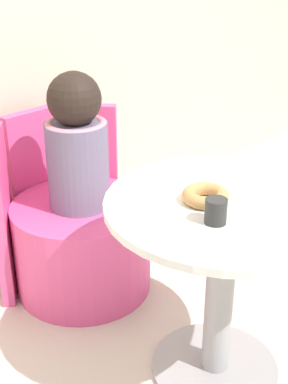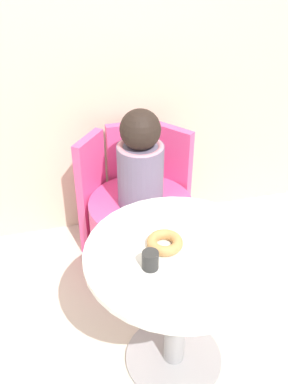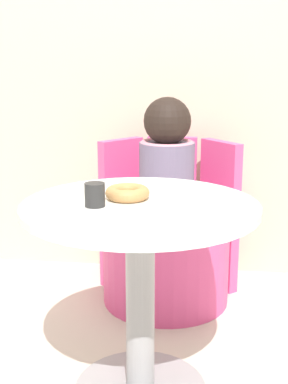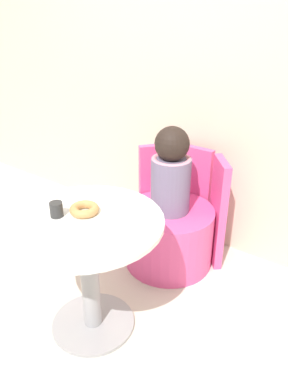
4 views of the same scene
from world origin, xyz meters
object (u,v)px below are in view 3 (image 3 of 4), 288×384
object	(u,v)px
tub_chair	(166,260)
donut	(127,193)
child_figure	(167,162)
cup	(95,195)
round_table	(140,260)

from	to	relation	value
tub_chair	donut	world-z (taller)	donut
child_figure	donut	distance (m)	0.68
child_figure	cup	distance (m)	0.79
child_figure	donut	size ratio (longest dim) A/B	3.83
round_table	child_figure	size ratio (longest dim) A/B	1.37
round_table	donut	distance (m)	0.22
donut	cup	distance (m)	0.13
round_table	cup	bearing A→B (deg)	-157.94
child_figure	cup	xyz separation A→B (m)	(-0.15, -0.78, 0.04)
child_figure	cup	size ratio (longest dim) A/B	7.50
child_figure	cup	bearing A→B (deg)	-101.26
tub_chair	donut	distance (m)	0.84
tub_chair	child_figure	size ratio (longest dim) A/B	1.06
round_table	tub_chair	world-z (taller)	round_table
donut	cup	size ratio (longest dim) A/B	1.96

